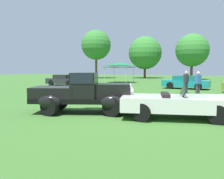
# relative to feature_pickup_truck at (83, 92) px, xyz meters

# --- Properties ---
(ground_plane) EXTENTS (120.00, 120.00, 0.00)m
(ground_plane) POSITION_rel_feature_pickup_truck_xyz_m (0.48, 0.39, -0.86)
(ground_plane) COLOR #386628
(feature_pickup_truck) EXTENTS (4.39, 2.94, 1.70)m
(feature_pickup_truck) POSITION_rel_feature_pickup_truck_xyz_m (0.00, 0.00, 0.00)
(feature_pickup_truck) COLOR black
(feature_pickup_truck) RESTS_ON ground_plane
(neighbor_convertible) EXTENTS (4.44, 2.73, 1.40)m
(neighbor_convertible) POSITION_rel_feature_pickup_truck_xyz_m (3.86, 0.54, -0.29)
(neighbor_convertible) COLOR silver
(neighbor_convertible) RESTS_ON ground_plane
(show_car_charcoal) EXTENTS (3.98, 1.76, 1.22)m
(show_car_charcoal) POSITION_rel_feature_pickup_truck_xyz_m (-10.38, 12.61, -0.26)
(show_car_charcoal) COLOR #28282D
(show_car_charcoal) RESTS_ON ground_plane
(show_car_teal) EXTENTS (4.31, 2.10, 1.22)m
(show_car_teal) POSITION_rel_feature_pickup_truck_xyz_m (2.55, 13.83, -0.26)
(show_car_teal) COLOR teal
(show_car_teal) RESTS_ON ground_plane
(spectator_near_truck) EXTENTS (0.42, 0.47, 1.69)m
(spectator_near_truck) POSITION_rel_feature_pickup_truck_xyz_m (4.03, 8.03, 0.05)
(spectator_near_truck) COLOR #383838
(spectator_near_truck) RESTS_ON ground_plane
(spectator_between_cars) EXTENTS (0.38, 0.46, 1.69)m
(spectator_between_cars) POSITION_rel_feature_pickup_truck_xyz_m (3.10, 9.49, 0.05)
(spectator_between_cars) COLOR #383838
(spectator_between_cars) RESTS_ON ground_plane
(canopy_tent_left_field) EXTENTS (3.36, 3.36, 2.71)m
(canopy_tent_left_field) POSITION_rel_feature_pickup_truck_xyz_m (-6.72, 20.11, 1.56)
(canopy_tent_left_field) COLOR #B7B7BC
(canopy_tent_left_field) RESTS_ON ground_plane
(treeline_far_left) EXTENTS (5.85, 5.85, 9.52)m
(treeline_far_left) POSITION_rel_feature_pickup_truck_xyz_m (-16.65, 31.74, 5.71)
(treeline_far_left) COLOR brown
(treeline_far_left) RESTS_ON ground_plane
(treeline_mid_left) EXTENTS (6.60, 6.60, 8.38)m
(treeline_mid_left) POSITION_rel_feature_pickup_truck_xyz_m (-7.92, 36.19, 4.21)
(treeline_mid_left) COLOR #47331E
(treeline_mid_left) RESTS_ON ground_plane
(treeline_center) EXTENTS (5.68, 5.68, 7.92)m
(treeline_center) POSITION_rel_feature_pickup_truck_xyz_m (1.27, 33.50, 4.21)
(treeline_center) COLOR brown
(treeline_center) RESTS_ON ground_plane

